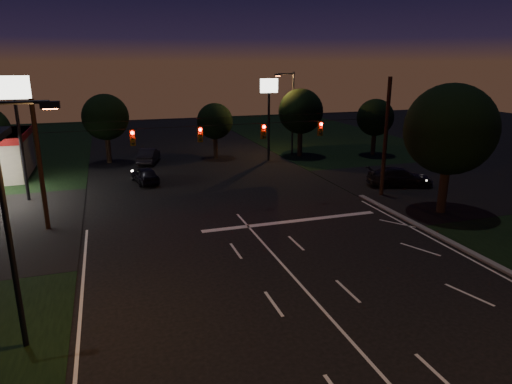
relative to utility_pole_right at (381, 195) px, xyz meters
name	(u,v)px	position (x,y,z in m)	size (l,w,h in m)	color
ground	(333,321)	(-12.00, -15.00, 0.00)	(140.00, 140.00, 0.00)	black
cross_street_right	(455,184)	(8.00, 1.00, 0.00)	(20.00, 16.00, 0.02)	black
stop_bar	(292,221)	(-9.00, -3.50, 0.01)	(12.00, 0.50, 0.01)	silver
utility_pole_right	(381,195)	(0.00, 0.00, 0.00)	(0.30, 0.30, 9.00)	black
utility_pole_left	(48,229)	(-24.00, 0.00, 0.00)	(0.28, 0.28, 8.00)	black
signal_span	(232,132)	(-12.00, -0.04, 5.50)	(24.00, 0.40, 1.56)	black
pole_sign_left_near	(16,107)	(-26.00, 7.00, 6.98)	(2.20, 0.30, 9.10)	black
pole_sign_right	(269,100)	(-4.00, 15.00, 6.24)	(1.80, 0.30, 8.40)	black
street_light_left	(13,210)	(-23.24, -13.00, 5.24)	(2.20, 0.35, 9.00)	black
street_light_right_far	(291,107)	(-0.76, 17.00, 5.24)	(2.20, 0.35, 9.00)	black
tree_right_near	(449,130)	(1.53, -4.83, 5.68)	(6.00, 6.00, 8.76)	black
tree_far_b	(106,118)	(-19.98, 19.13, 4.61)	(4.60, 4.60, 6.98)	black
tree_far_c	(215,122)	(-8.98, 18.10, 3.90)	(3.80, 3.80, 5.86)	black
tree_far_d	(300,112)	(0.02, 16.13, 4.83)	(4.80, 4.80, 7.30)	black
tree_far_e	(375,118)	(8.02, 14.11, 4.11)	(4.00, 4.00, 6.18)	black
car_oncoming_a	(145,175)	(-17.22, 9.48, 0.71)	(1.67, 4.15, 1.41)	black
car_oncoming_b	(149,156)	(-16.14, 17.59, 0.76)	(1.61, 4.63, 1.53)	black
car_cross	(400,177)	(2.92, 1.79, 0.78)	(2.19, 5.39, 1.56)	black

